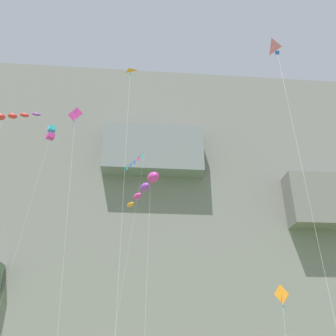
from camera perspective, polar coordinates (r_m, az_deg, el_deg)
cliff_face at (r=74.18m, az=-2.78°, el=-7.62°), size 180.00×24.26×57.21m
kite_windsock_low_left at (r=46.27m, az=-22.91°, el=7.31°), size 5.05×4.95×28.98m
kite_diamond_far_right at (r=40.75m, az=17.05°, el=-18.31°), size 2.03×4.19×10.48m
kite_delta_mid_right at (r=35.90m, az=-6.17°, el=11.45°), size 1.17×3.34×29.01m
kite_banner_far_left at (r=50.03m, az=-5.32°, el=-0.85°), size 3.34×4.89×28.01m
kite_delta_upper_left at (r=40.43m, az=17.26°, el=16.19°), size 3.30×6.18×31.55m
kite_diamond_low_right at (r=42.36m, az=-14.17°, el=6.33°), size 2.93×4.11×29.07m
kite_box_low_center at (r=55.08m, az=-17.52°, el=5.15°), size 3.10×3.31×33.10m
kite_windsock_high_center at (r=34.75m, az=-3.44°, el=-2.85°), size 3.28×6.87×18.82m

